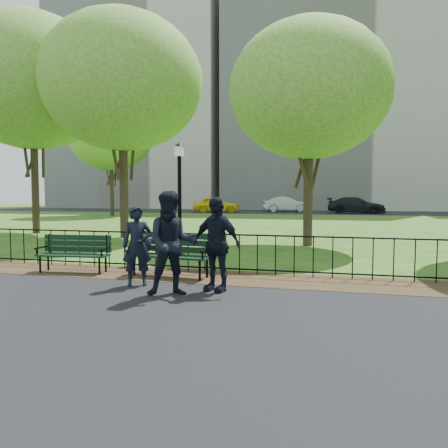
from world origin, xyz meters
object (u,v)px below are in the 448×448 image
(taxi, at_px, (216,204))
(sedan_dark, at_px, (356,205))
(tree_near_e, at_px, (309,90))
(person_left, at_px, (137,246))
(tree_far_w, at_px, (111,135))
(person_right, at_px, (216,244))
(tree_near_w, at_px, (122,82))
(sedan_silver, at_px, (286,204))
(park_bench_left_a, at_px, (75,249))
(tree_mid_w, at_px, (32,82))
(park_bench_main, at_px, (160,247))
(lamppost, at_px, (180,196))
(person_mid, at_px, (172,243))

(taxi, bearing_deg, sedan_dark, -104.12)
(tree_near_e, relative_size, person_left, 4.89)
(tree_near_e, bearing_deg, taxi, 112.46)
(tree_far_w, height_order, person_right, tree_far_w)
(tree_near_w, bearing_deg, sedan_silver, 82.45)
(park_bench_left_a, height_order, tree_far_w, tree_far_w)
(person_right, xyz_separation_m, sedan_silver, (-2.79, 34.93, -0.13))
(taxi, bearing_deg, tree_mid_w, 158.94)
(park_bench_main, bearing_deg, lamppost, 107.94)
(person_mid, bearing_deg, park_bench_left_a, 129.17)
(tree_near_w, height_order, person_mid, tree_near_w)
(tree_near_w, xyz_separation_m, tree_mid_w, (-4.76, 0.72, 0.48))
(park_bench_left_a, xyz_separation_m, taxi, (-5.61, 31.61, 0.24))
(tree_far_w, bearing_deg, sedan_silver, 40.73)
(park_bench_left_a, bearing_deg, tree_far_w, 111.75)
(tree_near_w, distance_m, tree_mid_w, 4.84)
(taxi, relative_size, sedan_silver, 0.99)
(sedan_silver, bearing_deg, person_right, 167.09)
(person_left, xyz_separation_m, taxi, (-7.64, 32.60, -0.02))
(park_bench_main, bearing_deg, tree_mid_w, 146.66)
(tree_far_w, distance_m, taxi, 12.05)
(park_bench_main, distance_m, tree_mid_w, 13.90)
(person_left, xyz_separation_m, person_right, (1.59, -0.05, 0.09))
(park_bench_left_a, distance_m, tree_far_w, 26.53)
(sedan_dark, bearing_deg, taxi, 95.83)
(park_bench_main, relative_size, tree_near_w, 0.21)
(lamppost, xyz_separation_m, person_mid, (1.38, -4.09, -0.80))
(person_left, distance_m, person_mid, 1.11)
(person_right, relative_size, taxi, 0.39)
(person_mid, height_order, sedan_silver, person_mid)
(tree_near_e, xyz_separation_m, tree_mid_w, (-12.18, 1.68, 1.45))
(lamppost, distance_m, sedan_dark, 30.20)
(person_left, xyz_separation_m, sedan_dark, (5.29, 33.15, -0.04))
(tree_mid_w, relative_size, person_right, 5.60)
(tree_far_w, distance_m, sedan_dark, 21.99)
(person_left, relative_size, person_right, 0.90)
(person_left, height_order, sedan_silver, person_left)
(lamppost, distance_m, tree_near_e, 6.21)
(tree_near_e, height_order, person_left, tree_near_e)
(tree_near_e, height_order, sedan_silver, tree_near_e)
(tree_far_w, height_order, sedan_silver, tree_far_w)
(person_right, relative_size, sedan_dark, 0.34)
(sedan_dark, bearing_deg, park_bench_left_a, 170.54)
(park_bench_left_a, distance_m, sedan_silver, 33.90)
(tree_mid_w, distance_m, taxi, 24.19)
(lamppost, height_order, tree_near_e, tree_near_e)
(tree_mid_w, bearing_deg, lamppost, -32.28)
(lamppost, height_order, person_left, lamppost)
(person_mid, bearing_deg, tree_mid_w, 113.66)
(park_bench_left_a, height_order, sedan_silver, sedan_silver)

